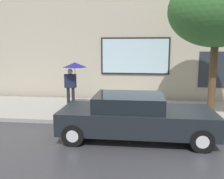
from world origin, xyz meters
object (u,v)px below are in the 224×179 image
at_px(street_tree, 223,13).
at_px(pedestrian_with_umbrella, 73,71).
at_px(fire_hydrant, 120,104).
at_px(parked_car, 135,116).

bearing_deg(street_tree, pedestrian_with_umbrella, 170.77).
distance_m(fire_hydrant, street_tree, 5.06).
bearing_deg(fire_hydrant, parked_car, -73.74).
relative_size(pedestrian_with_umbrella, street_tree, 0.38).
relative_size(fire_hydrant, street_tree, 0.15).
distance_m(parked_car, pedestrian_with_umbrella, 4.38).
relative_size(parked_car, fire_hydrant, 5.69).
xyz_separation_m(fire_hydrant, street_tree, (3.68, 0.02, 3.48)).
xyz_separation_m(parked_car, pedestrian_with_umbrella, (-2.82, 3.17, 1.07)).
bearing_deg(pedestrian_with_umbrella, parked_car, -48.28).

